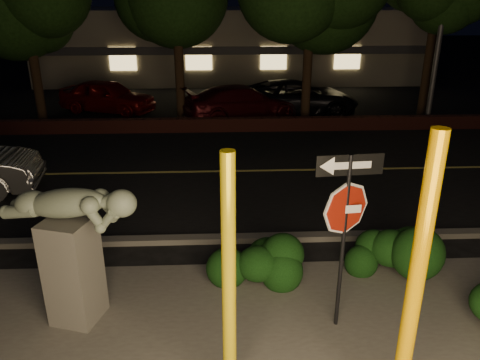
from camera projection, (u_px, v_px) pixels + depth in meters
name	position (u px, v px, depth m)	size (l,w,h in m)	color
ground	(247.00, 141.00, 16.25)	(90.00, 90.00, 0.00)	black
road	(254.00, 171.00, 13.46)	(80.00, 8.00, 0.01)	black
lane_marking	(254.00, 171.00, 13.46)	(80.00, 0.12, 0.01)	#CEBC52
curb	(268.00, 238.00, 9.63)	(80.00, 0.25, 0.12)	#4C4944
brick_wall	(245.00, 124.00, 17.37)	(40.00, 0.35, 0.50)	#3F1814
parking_lot	(239.00, 99.00, 22.75)	(40.00, 12.00, 0.01)	black
building	(233.00, 42.00, 29.44)	(22.00, 10.20, 4.00)	gray
yellow_pole_left	(229.00, 288.00, 5.27)	(0.16, 0.16, 3.27)	yellow
yellow_pole_right	(414.00, 293.00, 4.91)	(0.18, 0.18, 3.59)	#FFB000
signpost	(346.00, 209.00, 6.46)	(0.93, 0.13, 2.75)	black
sculpture	(71.00, 239.00, 6.82)	(2.11, 1.12, 2.27)	#4C4944
hedge_center	(257.00, 257.00, 8.20)	(1.71, 0.80, 0.89)	black
hedge_right	(395.00, 248.00, 8.22)	(1.79, 0.96, 1.17)	black
parked_car_red	(107.00, 96.00, 20.00)	(1.66, 4.12, 1.40)	maroon
parked_car_darkred	(243.00, 103.00, 18.83)	(1.94, 4.78, 1.39)	#3B090D
parked_car_dark	(296.00, 97.00, 19.71)	(2.36, 5.12, 1.42)	black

